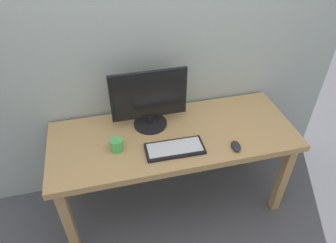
{
  "coord_description": "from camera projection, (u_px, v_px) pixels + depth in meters",
  "views": [
    {
      "loc": [
        -0.43,
        -1.58,
        2.17
      ],
      "look_at": [
        -0.04,
        0.0,
        0.86
      ],
      "focal_mm": 33.2,
      "sensor_mm": 36.0,
      "label": 1
    }
  ],
  "objects": [
    {
      "name": "ground_plane",
      "position": [
        173.0,
        199.0,
        2.64
      ],
      "size": [
        6.0,
        6.0,
        0.0
      ],
      "primitive_type": "plane",
      "color": "#4C4C51"
    },
    {
      "name": "desk",
      "position": [
        174.0,
        143.0,
        2.23
      ],
      "size": [
        1.72,
        0.67,
        0.74
      ],
      "color": "tan",
      "rests_on": "ground_plane"
    },
    {
      "name": "wall_back",
      "position": [
        160.0,
        6.0,
        1.98
      ],
      "size": [
        2.9,
        0.04,
        3.0
      ],
      "primitive_type": "cube",
      "color": "#9EA8A3",
      "rests_on": "ground_plane"
    },
    {
      "name": "monitor",
      "position": [
        149.0,
        100.0,
        2.13
      ],
      "size": [
        0.53,
        0.24,
        0.43
      ],
      "color": "black",
      "rests_on": "desk"
    },
    {
      "name": "coffee_mug",
      "position": [
        116.0,
        145.0,
        2.03
      ],
      "size": [
        0.09,
        0.09,
        0.08
      ],
      "primitive_type": "cylinder",
      "color": "#4CB259",
      "rests_on": "desk"
    },
    {
      "name": "mouse",
      "position": [
        236.0,
        146.0,
        2.05
      ],
      "size": [
        0.08,
        0.11,
        0.03
      ],
      "primitive_type": "ellipsoid",
      "rotation": [
        0.0,
        0.0,
        -0.17
      ],
      "color": "#232328",
      "rests_on": "desk"
    },
    {
      "name": "keyboard_primary",
      "position": [
        175.0,
        149.0,
        2.04
      ],
      "size": [
        0.39,
        0.17,
        0.03
      ],
      "color": "black",
      "rests_on": "desk"
    }
  ]
}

